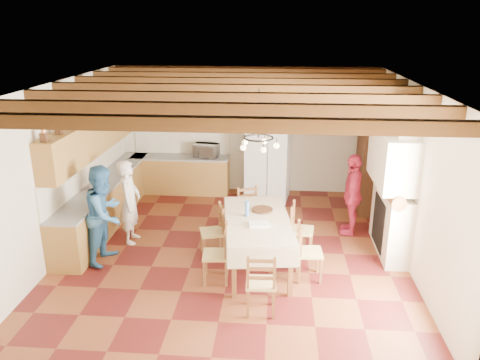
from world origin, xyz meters
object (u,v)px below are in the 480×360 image
chair_end_near (261,282)px  chair_end_far (250,213)px  chair_left_near (216,254)px  person_woman_red (352,194)px  person_woman_blue (105,214)px  microwave (206,151)px  dining_table (257,223)px  chair_left_far (212,231)px  refrigerator (268,159)px  chair_right_far (302,229)px  hutch (369,163)px  person_man (130,202)px  chair_right_near (310,251)px

chair_end_near → chair_end_far: size_ratio=1.00×
chair_left_near → chair_end_far: 1.74m
chair_end_near → person_woman_red: (1.65, 2.80, 0.32)m
person_woman_blue → microwave: (1.21, 3.48, 0.20)m
dining_table → person_woman_red: size_ratio=1.35×
chair_left_near → microwave: (-0.74, 4.02, 0.58)m
person_woman_blue → chair_end_near: bearing=-107.0°
chair_left_near → chair_left_far: (-0.17, 0.82, 0.00)m
refrigerator → microwave: refrigerator is taller
chair_right_far → chair_left_near: bearing=133.7°
refrigerator → chair_end_near: (0.02, -4.58, -0.48)m
chair_end_far → hutch: bearing=12.4°
person_man → chair_left_far: bearing=-109.5°
hutch → microwave: size_ratio=3.75×
chair_end_near → microwave: (-1.49, 4.80, 0.58)m
chair_end_far → person_woman_blue: bearing=-175.5°
chair_left_far → chair_end_near: same height
person_man → person_woman_red: bearing=-83.2°
chair_left_near → chair_left_far: bearing=-173.1°
chair_left_near → microwave: 4.13m
chair_end_near → chair_left_near: bearing=-47.9°
microwave → hutch: bearing=-0.5°
person_woman_red → microwave: person_woman_red is taller
dining_table → chair_end_far: bearing=99.5°
chair_right_near → microwave: (-2.23, 3.82, 0.58)m
chair_left_far → hutch: bearing=111.8°
hutch → chair_right_far: (-1.53, -2.28, -0.57)m
chair_right_near → chair_left_far: bearing=66.3°
hutch → chair_right_far: size_ratio=2.19×
person_man → chair_end_far: bearing=-83.1°
chair_right_near → chair_end_near: same height
chair_right_near → chair_end_near: 1.23m
chair_right_near → chair_end_far: same height
refrigerator → dining_table: size_ratio=0.89×
person_man → person_woman_red: 4.22m
dining_table → chair_right_near: chair_right_near is taller
chair_end_near → person_woman_red: size_ratio=0.60×
chair_right_far → chair_end_near: 1.92m
chair_left_near → person_woman_blue: bearing=-110.3°
chair_left_far → chair_left_near: bearing=-5.4°
chair_left_far → microwave: (-0.57, 3.20, 0.58)m
hutch → chair_left_far: hutch is taller
chair_left_near → chair_right_near: bearing=93.1°
hutch → microwave: 3.74m
hutch → chair_end_near: bearing=-116.9°
chair_end_near → person_man: person_man is taller
chair_end_near → person_woman_red: 3.26m
refrigerator → chair_right_near: (0.76, -3.60, -0.48)m
chair_end_near → dining_table: bearing=-86.6°
hutch → chair_end_far: (-2.49, -1.63, -0.57)m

